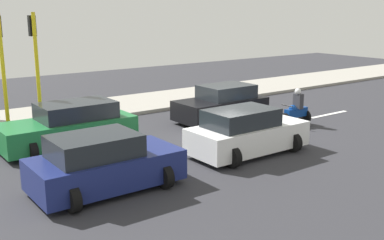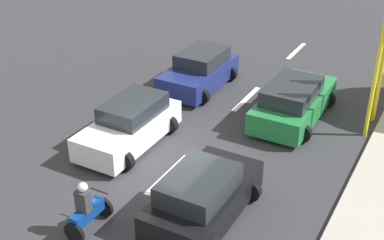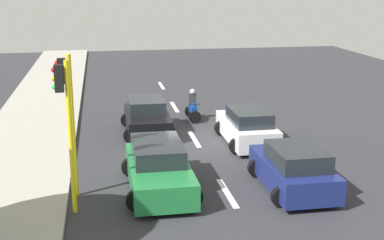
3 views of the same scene
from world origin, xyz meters
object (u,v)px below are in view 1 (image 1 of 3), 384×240
object	(u,v)px
traffic_light_corner	(1,57)
motorcycle	(296,110)
car_green	(69,126)
car_white	(246,133)
car_dark_blue	(104,164)
traffic_light_midblock	(35,55)
car_black	(222,105)

from	to	relation	value
traffic_light_corner	motorcycle	bearing A→B (deg)	-118.64
car_green	car_white	bearing A→B (deg)	-134.23
car_green	motorcycle	world-z (taller)	motorcycle
car_white	motorcycle	xyz separation A→B (m)	(1.56, -4.16, -0.07)
car_dark_blue	traffic_light_midblock	world-z (taller)	traffic_light_midblock
car_black	traffic_light_midblock	size ratio (longest dim) A/B	0.86
motorcycle	traffic_light_corner	distance (m)	11.37
traffic_light_corner	traffic_light_midblock	bearing A→B (deg)	-90.00
car_white	traffic_light_corner	size ratio (longest dim) A/B	0.89
car_dark_blue	car_green	size ratio (longest dim) A/B	0.86
motorcycle	car_green	bearing A→B (deg)	72.83
car_white	motorcycle	size ratio (longest dim) A/B	2.62
car_black	traffic_light_midblock	xyz separation A→B (m)	(2.95, 6.67, 2.22)
car_green	car_black	bearing A→B (deg)	-91.95
motorcycle	traffic_light_corner	xyz separation A→B (m)	(5.34, 9.77, 2.29)
car_dark_blue	traffic_light_corner	distance (m)	7.37
car_dark_blue	traffic_light_corner	xyz separation A→B (m)	(7.01, 0.50, 2.22)
traffic_light_corner	car_black	bearing A→B (deg)	-110.46
motorcycle	traffic_light_midblock	world-z (taller)	traffic_light_midblock
car_white	traffic_light_midblock	world-z (taller)	traffic_light_midblock
car_black	traffic_light_corner	distance (m)	8.72
car_white	traffic_light_midblock	size ratio (longest dim) A/B	0.89
car_green	traffic_light_midblock	world-z (taller)	traffic_light_midblock
traffic_light_midblock	car_white	bearing A→B (deg)	-147.61
car_green	car_white	xyz separation A→B (m)	(-4.18, -4.29, -0.00)
car_green	car_black	size ratio (longest dim) A/B	1.16
traffic_light_corner	traffic_light_midblock	world-z (taller)	same
car_green	car_white	size ratio (longest dim) A/B	1.12
car_dark_blue	traffic_light_midblock	distance (m)	7.39
car_black	traffic_light_corner	world-z (taller)	traffic_light_corner
car_white	car_green	bearing A→B (deg)	45.77
traffic_light_corner	car_dark_blue	bearing A→B (deg)	-175.95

